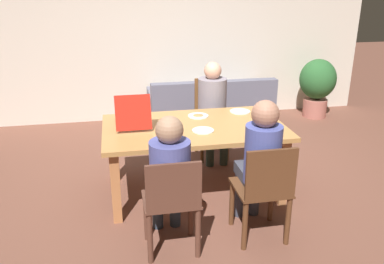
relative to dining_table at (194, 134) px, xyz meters
The scene contains 17 objects.
ground_plane 0.66m from the dining_table, ahead, with size 20.00×20.00×0.00m, color brown.
back_wall 2.73m from the dining_table, 90.00° to the left, with size 6.79×0.12×2.64m, color silver.
dining_table is the anchor object (origin of this frame).
chair_0 1.07m from the dining_table, 67.28° to the right, with size 0.45×0.45×0.91m.
person_0 0.92m from the dining_table, 63.74° to the right, with size 0.31×0.53×1.25m.
chair_1 1.06m from the dining_table, 67.08° to the left, with size 0.39×0.41×0.99m.
person_1 0.93m from the dining_table, 63.77° to the left, with size 0.35×0.51×1.23m.
chair_2 1.10m from the dining_table, 110.56° to the right, with size 0.45×0.38×0.87m.
person_2 0.96m from the dining_table, 113.43° to the right, with size 0.33×0.54×1.18m.
pizza_box_0 0.65m from the dining_table, 164.49° to the left, with size 0.35×0.49×0.35m.
plate_0 0.70m from the dining_table, 30.08° to the left, with size 0.23×0.23×0.01m.
plate_1 0.32m from the dining_table, 69.68° to the left, with size 0.22×0.22×0.03m.
plate_2 0.21m from the dining_table, 72.02° to the right, with size 0.21×0.21×0.01m.
drinking_glass_0 0.72m from the dining_table, ahead, with size 0.07×0.07×0.12m, color #BC4A2D.
drinking_glass_1 0.32m from the dining_table, 134.27° to the right, with size 0.06×0.06×0.12m, color #B04635.
couch 2.17m from the dining_table, 71.90° to the left, with size 1.88×0.86×0.78m.
potted_plant 3.30m from the dining_table, 40.58° to the left, with size 0.59×0.59×0.97m.
Camera 1 is at (-0.76, -3.78, 2.13)m, focal length 37.49 mm.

